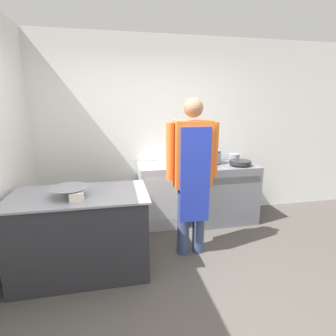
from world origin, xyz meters
name	(u,v)px	position (x,y,z in m)	size (l,w,h in m)	color
ground_plane	(180,309)	(0.00, 0.00, 0.00)	(14.00, 14.00, 0.00)	#4C4742
wall_back	(147,131)	(0.00, 2.07, 1.35)	(8.00, 0.05, 2.70)	white
prep_counter	(82,233)	(-0.86, 0.76, 0.43)	(1.37, 0.76, 0.86)	#2D2D33
stove	(224,192)	(1.12, 1.68, 0.44)	(0.87, 0.63, 0.89)	slate
fridge_unit	(160,195)	(0.14, 1.73, 0.45)	(0.61, 0.57, 0.89)	silver
person_cook	(192,170)	(0.35, 0.86, 1.02)	(0.59, 0.24, 1.81)	#38476B
mixing_bowl	(70,192)	(-0.93, 0.69, 0.91)	(0.37, 0.37, 0.10)	gray
plastic_tub	(77,197)	(-0.86, 0.56, 0.90)	(0.12, 0.12, 0.08)	silver
stock_pot	(211,155)	(0.92, 1.79, 0.99)	(0.29, 0.29, 0.21)	gray
saute_pan	(240,162)	(1.29, 1.57, 0.92)	(0.31, 0.31, 0.05)	#262628
sauce_pot	(234,157)	(1.29, 1.79, 0.95)	(0.17, 0.17, 0.12)	gray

